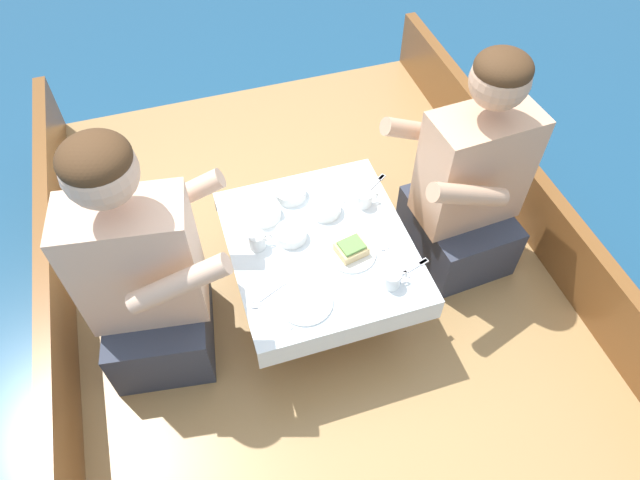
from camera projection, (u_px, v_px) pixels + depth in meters
The scene contains 23 objects.
ground_plane at pixel (323, 340), 2.62m from camera, with size 60.00×60.00×0.00m, color navy.
boat_deck at pixel (323, 323), 2.50m from camera, with size 2.09×3.06×0.31m, color #A87F4C.
gunwale_port at pixel (57, 352), 2.07m from camera, with size 0.06×3.06×0.31m, color brown.
gunwale_starboard at pixel (547, 224), 2.46m from camera, with size 0.06×3.06×0.31m, color brown.
cockpit_table at pixel (320, 249), 2.16m from camera, with size 0.67×0.76×0.35m.
person_port at pixel (144, 276), 1.95m from camera, with size 0.56×0.50×1.03m.
person_starboard at pixel (468, 186), 2.25m from camera, with size 0.54×0.47×1.00m.
plate_sandwich at pixel (351, 253), 2.10m from camera, with size 0.18×0.18×0.01m.
plate_bread at pixel (305, 302), 1.96m from camera, with size 0.19×0.19×0.01m.
sandwich at pixel (351, 248), 2.08m from camera, with size 0.12×0.11×0.05m.
bowl_port_near at pixel (290, 192), 2.27m from camera, with size 0.13×0.13×0.04m.
bowl_starboard_near at pixel (262, 212), 2.20m from camera, with size 0.15×0.15×0.04m.
bowl_center_far at pixel (291, 234), 2.13m from camera, with size 0.12×0.12×0.04m.
bowl_port_far at pixel (325, 207), 2.22m from camera, with size 0.13×0.13×0.04m.
coffee_cup_port at pixel (392, 279), 1.99m from camera, with size 0.09×0.06×0.06m.
coffee_cup_starboard at pixel (364, 199), 2.23m from camera, with size 0.09×0.07×0.06m.
coffee_cup_center at pixel (257, 240), 2.10m from camera, with size 0.09×0.06×0.07m.
utensil_spoon_starboard at pixel (391, 255), 2.09m from camera, with size 0.06×0.17×0.01m.
utensil_spoon_center at pixel (276, 289), 2.00m from camera, with size 0.16×0.08×0.01m.
utensil_knife_port at pixel (339, 188), 2.31m from camera, with size 0.03×0.17×0.00m.
utensil_spoon_port at pixel (265, 312), 1.94m from camera, with size 0.11×0.14×0.01m.
utensil_fork_starboard at pixel (413, 268), 2.06m from camera, with size 0.17×0.06×0.00m.
utensil_fork_port at pixel (374, 184), 2.32m from camera, with size 0.15×0.11×0.00m.
Camera 1 is at (-0.40, -1.23, 2.32)m, focal length 32.00 mm.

